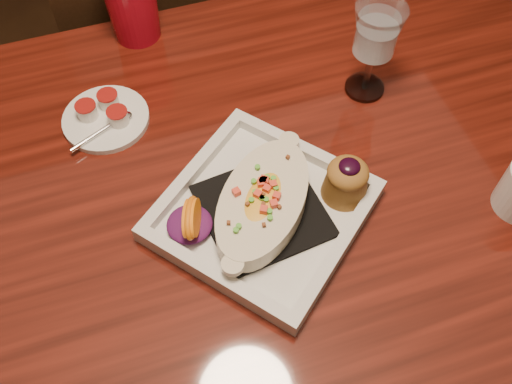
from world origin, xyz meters
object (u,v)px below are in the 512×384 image
object	(u,v)px
chair_far	(160,45)
saucer	(105,117)
goblet	(376,36)
table	(236,232)
plate	(271,204)

from	to	relation	value
chair_far	saucer	distance (m)	0.51
goblet	saucer	world-z (taller)	goblet
table	plate	xyz separation A→B (m)	(0.04, -0.04, 0.12)
saucer	table	bearing A→B (deg)	-54.21
plate	saucer	bearing A→B (deg)	88.71
chair_far	saucer	xyz separation A→B (m)	(-0.15, -0.42, 0.25)
table	plate	world-z (taller)	plate
table	goblet	size ratio (longest dim) A/B	9.00
table	plate	size ratio (longest dim) A/B	4.06
goblet	table	bearing A→B (deg)	-152.31
goblet	saucer	size ratio (longest dim) A/B	1.19
table	chair_far	distance (m)	0.65
goblet	chair_far	bearing A→B (deg)	119.61
table	saucer	xyz separation A→B (m)	(-0.15, 0.21, 0.11)
table	saucer	distance (m)	0.28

